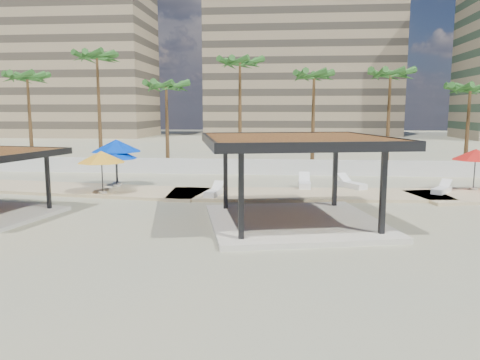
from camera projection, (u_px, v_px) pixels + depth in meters
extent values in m
plane|color=tan|center=(268.00, 224.00, 20.60)|extent=(200.00, 200.00, 0.00)
cube|color=#C6B284|center=(79.00, 190.00, 29.09)|extent=(16.40, 6.19, 0.24)
cube|color=#C6B284|center=(306.00, 195.00, 27.30)|extent=(16.24, 5.11, 0.24)
cube|color=silver|center=(275.00, 167.00, 36.27)|extent=(56.00, 0.30, 1.20)
cube|color=#937F60|center=(61.00, 57.00, 89.22)|extent=(34.00, 16.00, 30.00)
cube|color=#847259|center=(301.00, 65.00, 94.98)|extent=(38.00, 16.00, 28.00)
cube|color=beige|center=(294.00, 222.00, 20.54)|extent=(8.74, 8.74, 0.22)
cube|color=black|center=(241.00, 195.00, 17.21)|extent=(0.24, 0.24, 3.31)
cube|color=black|center=(225.00, 175.00, 22.61)|extent=(0.24, 0.24, 3.31)
cube|color=black|center=(383.00, 192.00, 17.94)|extent=(0.24, 0.24, 3.31)
cube|color=black|center=(335.00, 173.00, 23.35)|extent=(0.24, 0.24, 3.31)
cube|color=brown|center=(296.00, 141.00, 20.01)|extent=(9.01, 9.01, 0.31)
cube|color=black|center=(323.00, 147.00, 16.34)|extent=(7.44, 1.86, 0.38)
cube|color=black|center=(277.00, 136.00, 23.69)|extent=(7.44, 1.86, 0.38)
cube|color=black|center=(208.00, 141.00, 19.51)|extent=(1.86, 7.44, 0.38)
cube|color=black|center=(379.00, 140.00, 20.51)|extent=(1.86, 7.44, 0.38)
cube|color=black|center=(48.00, 181.00, 22.86)|extent=(0.19, 0.19, 2.69)
cube|color=black|center=(20.00, 149.00, 24.02)|extent=(6.09, 1.25, 0.30)
cube|color=black|center=(27.00, 156.00, 20.30)|extent=(1.25, 6.09, 0.30)
cylinder|color=beige|center=(118.00, 183.00, 30.56)|extent=(0.57, 0.57, 0.14)
cylinder|color=#262628|center=(117.00, 163.00, 30.37)|extent=(0.08, 0.08, 2.73)
cone|color=#0032BF|center=(116.00, 145.00, 30.20)|extent=(3.58, 3.58, 0.80)
cylinder|color=beige|center=(103.00, 192.00, 27.18)|extent=(0.48, 0.48, 0.12)
cylinder|color=#262628|center=(102.00, 174.00, 27.02)|extent=(0.07, 0.07, 2.31)
cone|color=gold|center=(101.00, 157.00, 26.87)|extent=(3.01, 3.01, 0.67)
cylinder|color=beige|center=(473.00, 189.00, 28.50)|extent=(0.48, 0.48, 0.12)
cylinder|color=#262628|center=(475.00, 171.00, 28.34)|extent=(0.07, 0.07, 2.31)
cone|color=red|center=(476.00, 154.00, 28.19)|extent=(2.87, 2.87, 0.67)
cylinder|color=beige|center=(117.00, 185.00, 29.73)|extent=(0.47, 0.47, 0.11)
cylinder|color=#262628|center=(116.00, 169.00, 29.57)|extent=(0.07, 0.07, 2.26)
cone|color=#0032BF|center=(116.00, 153.00, 29.43)|extent=(3.60, 3.60, 0.66)
cube|color=white|center=(214.00, 193.00, 26.57)|extent=(0.96, 1.86, 0.25)
cube|color=white|center=(214.00, 190.00, 26.55)|extent=(0.96, 1.86, 0.05)
cube|color=white|center=(218.00, 185.00, 27.17)|extent=(0.69, 0.72, 0.45)
cube|color=white|center=(305.00, 185.00, 29.43)|extent=(0.74, 2.07, 0.29)
cube|color=white|center=(305.00, 182.00, 29.41)|extent=(0.74, 2.07, 0.06)
cube|color=white|center=(304.00, 176.00, 30.16)|extent=(0.69, 0.72, 0.52)
cube|color=white|center=(352.00, 185.00, 29.16)|extent=(1.69, 2.07, 0.28)
cube|color=white|center=(352.00, 183.00, 29.13)|extent=(1.69, 2.07, 0.06)
cube|color=white|center=(344.00, 177.00, 29.79)|extent=(0.94, 0.94, 0.51)
cube|color=white|center=(441.00, 191.00, 27.39)|extent=(1.55, 1.83, 0.25)
cube|color=white|center=(442.00, 188.00, 27.36)|extent=(1.55, 1.83, 0.05)
cube|color=white|center=(446.00, 183.00, 27.86)|extent=(0.84, 0.85, 0.46)
cone|color=brown|center=(30.00, 122.00, 39.97)|extent=(0.36, 0.36, 7.92)
ellipsoid|color=#275C20|center=(27.00, 78.00, 39.43)|extent=(3.00, 3.00, 1.80)
cone|color=brown|center=(99.00, 112.00, 39.69)|extent=(0.36, 0.36, 9.61)
ellipsoid|color=#275C20|center=(97.00, 57.00, 39.02)|extent=(3.00, 3.00, 1.80)
cone|color=brown|center=(167.00, 128.00, 38.73)|extent=(0.36, 0.36, 7.10)
ellipsoid|color=#275C20|center=(166.00, 87.00, 38.24)|extent=(3.00, 3.00, 1.80)
cone|color=brown|center=(240.00, 116.00, 38.82)|extent=(0.36, 0.36, 9.03)
ellipsoid|color=#275C20|center=(240.00, 63.00, 38.19)|extent=(3.00, 3.00, 1.80)
cone|color=brown|center=(313.00, 123.00, 37.86)|extent=(0.36, 0.36, 7.90)
ellipsoid|color=#275C20|center=(314.00, 76.00, 37.32)|extent=(3.00, 3.00, 1.80)
cone|color=brown|center=(388.00, 122.00, 37.50)|extent=(0.36, 0.36, 8.02)
ellipsoid|color=#275C20|center=(391.00, 75.00, 36.94)|extent=(3.00, 3.00, 1.80)
cone|color=brown|center=(467.00, 130.00, 36.64)|extent=(0.36, 0.36, 6.82)
ellipsoid|color=#275C20|center=(470.00, 89.00, 36.17)|extent=(3.00, 3.00, 1.80)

